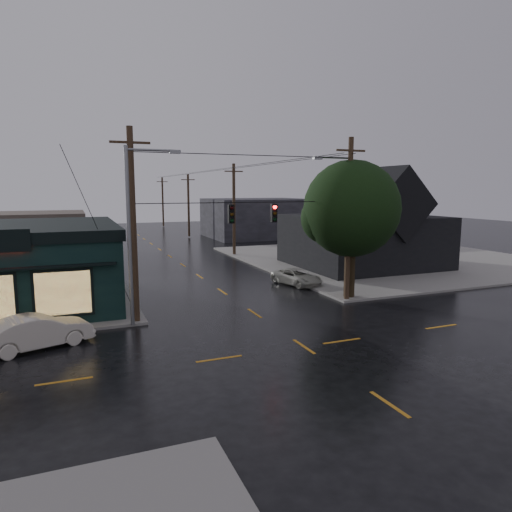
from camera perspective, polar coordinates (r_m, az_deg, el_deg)
name	(u,v)px	position (r m, az deg, el deg)	size (l,w,h in m)	color
ground_plane	(304,347)	(21.08, 6.01, -11.19)	(160.00, 160.00, 0.00)	black
sidewalk_ne	(386,258)	(48.17, 15.90, -0.25)	(28.00, 28.00, 0.15)	gray
ne_building	(363,218)	(42.34, 13.27, 4.68)	(12.60, 11.60, 8.75)	black
corner_tree	(351,209)	(29.52, 11.84, 5.76)	(6.12, 6.12, 8.73)	black
utility_pole_nw	(137,323)	(25.18, -14.64, -8.15)	(2.00, 0.32, 10.15)	#2F2115
utility_pole_ne	(346,301)	(29.65, 11.24, -5.53)	(2.00, 0.32, 10.15)	#2F2115
utility_pole_far_a	(234,255)	(48.71, -2.73, 0.07)	(2.00, 0.32, 9.65)	#2F2115
utility_pole_far_b	(189,237)	(67.77, -8.35, 2.34)	(2.00, 0.32, 9.15)	#2F2115
utility_pole_far_c	(164,227)	(87.25, -11.49, 3.60)	(2.00, 0.32, 9.15)	#2F2115
span_signal_assembly	(253,213)	(25.85, -0.41, 5.39)	(13.00, 0.48, 1.23)	black
streetlight_nw	(133,328)	(24.48, -15.12, -8.65)	(5.40, 0.30, 9.15)	gray
streetlight_ne	(347,298)	(30.48, 11.30, -5.14)	(5.40, 0.30, 9.15)	gray
bg_building_west	(29,232)	(57.88, -26.53, 2.71)	(12.00, 10.00, 4.40)	#3D342C
bg_building_east	(257,218)	(67.60, 0.09, 4.80)	(14.00, 12.00, 5.60)	black
sedan_cream	(38,332)	(22.73, -25.63, -8.52)	(1.61, 4.62, 1.52)	beige
suv_silver	(297,277)	(33.90, 5.11, -2.63)	(1.94, 4.21, 1.17)	#B0B0A3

